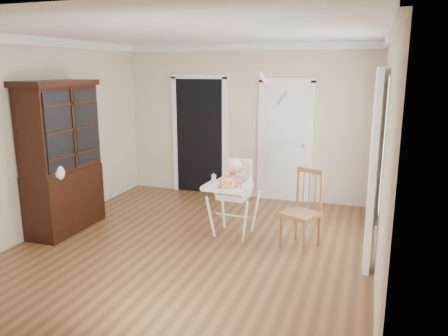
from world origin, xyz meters
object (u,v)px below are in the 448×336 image
(cake, at_px, (228,183))
(china_cabinet, at_px, (62,157))
(dining_chair, at_px, (302,211))
(high_chair, at_px, (233,189))
(sippy_cup, at_px, (214,179))

(cake, xyz_separation_m, china_cabinet, (-2.35, -0.32, 0.26))
(dining_chair, bearing_deg, high_chair, -161.76)
(sippy_cup, bearing_deg, dining_chair, 1.59)
(high_chair, relative_size, dining_chair, 1.05)
(high_chair, height_order, china_cabinet, china_cabinet)
(china_cabinet, bearing_deg, sippy_cup, 11.91)
(china_cabinet, distance_m, dining_chair, 3.40)
(high_chair, xyz_separation_m, cake, (0.01, -0.27, 0.14))
(high_chair, relative_size, sippy_cup, 6.58)
(high_chair, xyz_separation_m, dining_chair, (0.97, -0.11, -0.19))
(sippy_cup, xyz_separation_m, dining_chair, (1.20, 0.03, -0.34))
(high_chair, distance_m, cake, 0.30)
(cake, distance_m, sippy_cup, 0.27)
(cake, height_order, dining_chair, dining_chair)
(cake, bearing_deg, dining_chair, 9.11)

